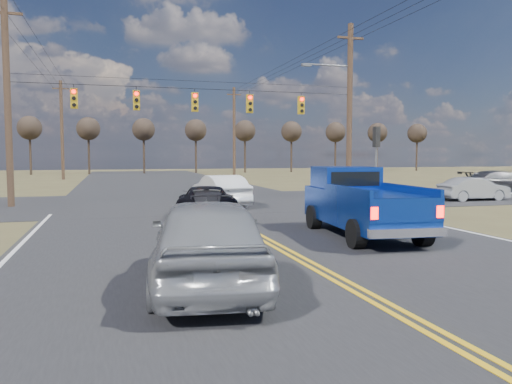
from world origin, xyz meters
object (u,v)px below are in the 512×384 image
object	(u,v)px
silver_suv	(207,241)
dgrey_car_queue	(206,206)
cross_car_east_near	(474,189)
pickup_truck	(360,203)
black_suv	(206,203)
cross_car_east_far	(502,182)
white_car_queue	(220,191)

from	to	relation	value
silver_suv	dgrey_car_queue	bearing A→B (deg)	-92.87
silver_suv	cross_car_east_near	distance (m)	22.21
pickup_truck	black_suv	world-z (taller)	pickup_truck
dgrey_car_queue	cross_car_east_far	distance (m)	21.99
pickup_truck	dgrey_car_queue	bearing A→B (deg)	135.44
black_suv	white_car_queue	distance (m)	5.14
silver_suv	pickup_truck	bearing A→B (deg)	-133.41
black_suv	dgrey_car_queue	size ratio (longest dim) A/B	1.15
white_car_queue	cross_car_east_near	distance (m)	14.12
dgrey_car_queue	white_car_queue	bearing A→B (deg)	-102.80
cross_car_east_near	dgrey_car_queue	bearing A→B (deg)	106.44
dgrey_car_queue	black_suv	bearing A→B (deg)	-96.16
black_suv	cross_car_east_far	size ratio (longest dim) A/B	0.92
pickup_truck	silver_suv	xyz separation A→B (m)	(-5.71, -4.61, -0.14)
dgrey_car_queue	cross_car_east_far	xyz separation A→B (m)	(20.63, 7.60, 0.15)
black_suv	white_car_queue	bearing A→B (deg)	-98.58
silver_suv	cross_car_east_near	xyz separation A→B (m)	(17.50, 13.68, -0.25)
pickup_truck	silver_suv	bearing A→B (deg)	-136.01
pickup_truck	cross_car_east_near	world-z (taller)	pickup_truck
black_suv	dgrey_car_queue	xyz separation A→B (m)	(-0.08, -0.43, -0.06)
pickup_truck	black_suv	xyz separation A→B (m)	(-3.90, 5.11, -0.37)
dgrey_car_queue	cross_car_east_near	distance (m)	16.37
pickup_truck	black_suv	bearing A→B (deg)	132.38
pickup_truck	dgrey_car_queue	xyz separation A→B (m)	(-3.98, 4.68, -0.43)
pickup_truck	cross_car_east_far	xyz separation A→B (m)	(16.65, 12.28, -0.27)
silver_suv	cross_car_east_near	bearing A→B (deg)	-134.35
cross_car_east_far	white_car_queue	bearing A→B (deg)	103.81
white_car_queue	dgrey_car_queue	world-z (taller)	white_car_queue
pickup_truck	cross_car_east_near	size ratio (longest dim) A/B	1.50
white_car_queue	black_suv	bearing A→B (deg)	65.32
silver_suv	cross_car_east_far	distance (m)	28.02
dgrey_car_queue	cross_car_east_far	world-z (taller)	cross_car_east_far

